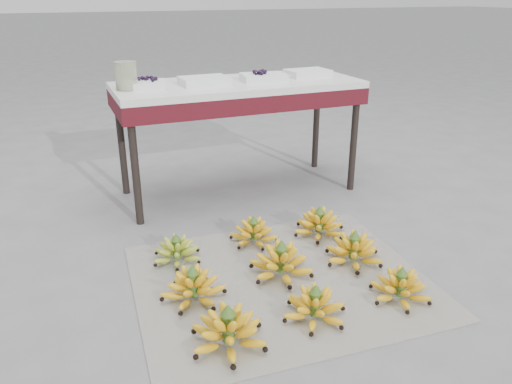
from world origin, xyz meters
name	(u,v)px	position (x,y,z in m)	size (l,w,h in m)	color
ground	(288,275)	(0.00, 0.00, 0.00)	(60.00, 60.00, 0.00)	slate
newspaper_mat	(281,281)	(-0.05, -0.04, 0.00)	(1.25, 1.05, 0.01)	beige
bunch_front_left	(228,331)	(-0.41, -0.36, 0.07)	(0.33, 0.33, 0.17)	yellow
bunch_front_center	(315,307)	(-0.05, -0.34, 0.06)	(0.28, 0.28, 0.15)	yellow
bunch_front_right	(400,288)	(0.34, -0.35, 0.06)	(0.32, 0.32, 0.15)	yellow
bunch_mid_left	(193,288)	(-0.44, -0.03, 0.06)	(0.32, 0.32, 0.16)	yellow
bunch_mid_center	(281,263)	(-0.03, 0.01, 0.07)	(0.32, 0.32, 0.17)	yellow
bunch_mid_right	(354,251)	(0.33, -0.02, 0.06)	(0.34, 0.34, 0.17)	yellow
bunch_back_left	(177,251)	(-0.43, 0.30, 0.05)	(0.28, 0.28, 0.14)	olive
bunch_back_center	(254,233)	(-0.03, 0.34, 0.06)	(0.31, 0.31, 0.15)	yellow
bunch_back_right	(319,225)	(0.32, 0.29, 0.06)	(0.36, 0.36, 0.16)	yellow
vendor_table	(238,95)	(0.15, 1.03, 0.61)	(1.44, 0.58, 0.69)	black
tray_far_left	(144,84)	(-0.39, 1.04, 0.71)	(0.26, 0.20, 0.06)	silver
tray_left	(204,81)	(-0.06, 1.01, 0.71)	(0.27, 0.20, 0.04)	silver
tray_right	(264,77)	(0.30, 1.00, 0.71)	(0.28, 0.22, 0.07)	silver
tray_far_right	(308,73)	(0.63, 1.05, 0.71)	(0.26, 0.19, 0.04)	silver
glass_jar	(126,76)	(-0.48, 1.02, 0.76)	(0.12, 0.12, 0.15)	beige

